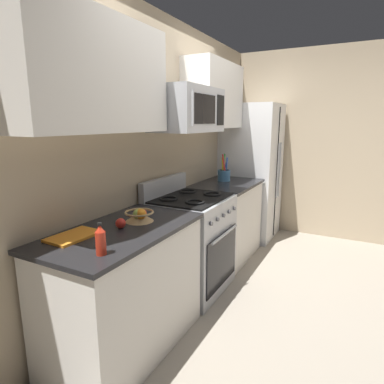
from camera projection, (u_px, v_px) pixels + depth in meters
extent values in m
plane|color=gray|center=(262.00, 306.00, 2.92)|extent=(16.00, 16.00, 0.00)
cube|color=tan|center=(155.00, 155.00, 3.15)|extent=(8.00, 0.10, 2.60)
cube|color=silver|center=(125.00, 292.00, 2.30)|extent=(1.16, 0.61, 0.88)
cube|color=black|center=(122.00, 231.00, 2.20)|extent=(1.20, 0.65, 0.03)
cube|color=#B2B5BA|center=(191.00, 244.00, 3.15)|extent=(0.76, 0.65, 0.91)
cube|color=black|center=(222.00, 260.00, 3.02)|extent=(0.67, 0.01, 0.51)
cylinder|color=#B2B5BA|center=(225.00, 234.00, 2.96)|extent=(0.57, 0.02, 0.02)
cube|color=black|center=(191.00, 198.00, 3.05)|extent=(0.73, 0.58, 0.02)
cube|color=#B2B5BA|center=(164.00, 186.00, 3.17)|extent=(0.76, 0.06, 0.18)
torus|color=black|center=(195.00, 202.00, 2.83)|extent=(0.17, 0.17, 0.02)
torus|color=black|center=(212.00, 194.00, 3.15)|extent=(0.17, 0.17, 0.02)
torus|color=black|center=(168.00, 199.00, 2.96)|extent=(0.17, 0.17, 0.02)
torus|color=black|center=(187.00, 191.00, 3.27)|extent=(0.17, 0.17, 0.02)
cylinder|color=#4C4C51|center=(211.00, 224.00, 2.69)|extent=(0.04, 0.02, 0.04)
cylinder|color=#4C4C51|center=(218.00, 219.00, 2.81)|extent=(0.04, 0.02, 0.04)
cylinder|color=#4C4C51|center=(224.00, 215.00, 2.93)|extent=(0.04, 0.02, 0.04)
cylinder|color=#4C4C51|center=(229.00, 212.00, 3.05)|extent=(0.04, 0.02, 0.04)
cylinder|color=#4C4C51|center=(234.00, 208.00, 3.17)|extent=(0.04, 0.02, 0.04)
cube|color=silver|center=(225.00, 222.00, 3.92)|extent=(0.95, 0.61, 0.88)
cube|color=black|center=(226.00, 185.00, 3.83)|extent=(0.99, 0.65, 0.03)
cube|color=silver|center=(251.00, 172.00, 4.59)|extent=(0.76, 0.72, 1.85)
cube|color=black|center=(277.00, 174.00, 4.42)|extent=(0.01, 0.01, 1.76)
cylinder|color=#B2B5BA|center=(278.00, 171.00, 4.36)|extent=(0.02, 0.02, 0.74)
cylinder|color=#B2B5BA|center=(280.00, 170.00, 4.45)|extent=(0.02, 0.02, 0.74)
cube|color=tan|center=(310.00, 145.00, 4.61)|extent=(0.10, 8.00, 2.60)
cube|color=#B2B5BA|center=(188.00, 110.00, 2.90)|extent=(0.76, 0.40, 0.39)
cube|color=black|center=(205.00, 109.00, 2.75)|extent=(0.42, 0.01, 0.24)
cube|color=black|center=(221.00, 110.00, 3.04)|extent=(0.15, 0.01, 0.27)
cylinder|color=#B2B5BA|center=(193.00, 108.00, 2.50)|extent=(0.02, 0.02, 0.27)
cube|color=silver|center=(93.00, 75.00, 2.06)|extent=(1.19, 0.34, 0.72)
cube|color=silver|center=(214.00, 96.00, 3.70)|extent=(0.98, 0.34, 0.72)
cylinder|color=teal|center=(224.00, 175.00, 3.96)|extent=(0.15, 0.15, 0.13)
cylinder|color=black|center=(224.00, 175.00, 3.96)|extent=(0.12, 0.12, 0.11)
cylinder|color=red|center=(224.00, 167.00, 3.90)|extent=(0.04, 0.06, 0.30)
cylinder|color=blue|center=(227.00, 168.00, 3.95)|extent=(0.06, 0.05, 0.26)
cylinder|color=yellow|center=(223.00, 168.00, 3.93)|extent=(0.03, 0.04, 0.26)
cylinder|color=blue|center=(225.00, 169.00, 3.97)|extent=(0.02, 0.08, 0.23)
cylinder|color=green|center=(223.00, 166.00, 3.95)|extent=(0.09, 0.03, 0.30)
cylinder|color=olive|center=(223.00, 169.00, 3.95)|extent=(0.07, 0.02, 0.23)
cone|color=tan|center=(139.00, 217.00, 2.36)|extent=(0.21, 0.21, 0.07)
torus|color=tan|center=(139.00, 212.00, 2.35)|extent=(0.21, 0.21, 0.01)
sphere|color=red|center=(142.00, 213.00, 2.35)|extent=(0.07, 0.07, 0.07)
sphere|color=orange|center=(141.00, 214.00, 2.32)|extent=(0.08, 0.08, 0.08)
sphere|color=yellow|center=(140.00, 213.00, 2.35)|extent=(0.07, 0.07, 0.07)
sphere|color=#9EB74C|center=(138.00, 214.00, 2.33)|extent=(0.07, 0.07, 0.07)
sphere|color=red|center=(121.00, 223.00, 2.20)|extent=(0.07, 0.07, 0.07)
cube|color=orange|center=(74.00, 236.00, 2.03)|extent=(0.32, 0.21, 0.02)
cylinder|color=red|center=(101.00, 243.00, 1.76)|extent=(0.06, 0.06, 0.13)
cone|color=red|center=(100.00, 228.00, 1.74)|extent=(0.05, 0.05, 0.04)
cylinder|color=black|center=(100.00, 224.00, 1.73)|extent=(0.02, 0.02, 0.01)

